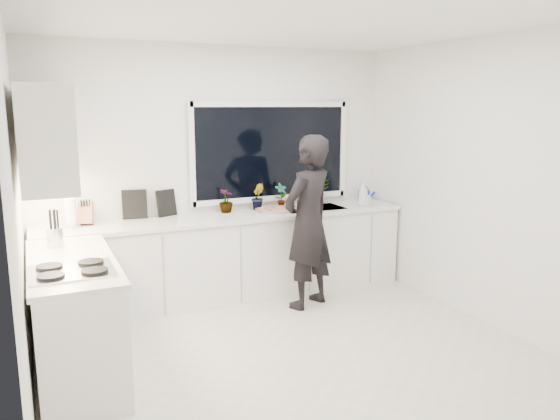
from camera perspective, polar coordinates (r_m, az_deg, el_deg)
name	(u,v)px	position (r m, az deg, el deg)	size (l,w,h in m)	color
floor	(289,352)	(4.83, 0.99, -14.58)	(4.00, 3.50, 0.02)	beige
wall_back	(220,172)	(6.04, -6.26, 4.00)	(4.00, 0.02, 2.70)	white
wall_left	(15,216)	(3.99, -25.91, -0.54)	(0.02, 3.50, 2.70)	white
wall_right	(478,181)	(5.59, 19.98, 2.86)	(0.02, 3.50, 2.70)	white
ceiling	(291,19)	(4.41, 1.12, 19.29)	(4.00, 3.50, 0.02)	white
window	(271,152)	(6.20, -0.90, 6.10)	(1.80, 0.02, 1.00)	black
base_cabinets_back	(231,259)	(5.93, -5.11, -5.09)	(3.92, 0.58, 0.88)	white
base_cabinets_left	(76,319)	(4.58, -20.58, -10.63)	(0.58, 1.60, 0.88)	white
countertop_back	(231,217)	(5.81, -5.16, -0.74)	(3.94, 0.62, 0.04)	silver
countertop_left	(71,262)	(4.44, -20.98, -5.08)	(0.62, 1.60, 0.04)	silver
upper_cabinets	(42,134)	(4.63, -23.58, 7.32)	(0.34, 2.10, 0.70)	white
sink	(317,212)	(6.25, 3.92, -0.19)	(0.58, 0.42, 0.14)	silver
faucet	(309,195)	(6.39, 3.08, 1.53)	(0.03, 0.03, 0.22)	silver
stovetop	(72,270)	(4.09, -20.93, -5.90)	(0.56, 0.48, 0.03)	black
person	(308,222)	(5.58, 2.97, -1.29)	(0.65, 0.43, 1.78)	black
pizza_tray	(279,210)	(5.99, -0.14, -0.01)	(0.48, 0.36, 0.03)	silver
pizza	(279,209)	(5.98, -0.14, 0.15)	(0.44, 0.32, 0.01)	#A92616
watering_can	(364,195)	(6.74, 8.78, 1.51)	(0.14, 0.14, 0.13)	#1322B4
paper_towel_roll	(71,214)	(5.58, -21.04, -0.35)	(0.11, 0.11, 0.26)	white
knife_block	(86,214)	(5.63, -19.60, -0.36)	(0.13, 0.10, 0.22)	#A4754C
utensil_crock	(55,237)	(4.85, -22.45, -2.66)	(0.13, 0.13, 0.16)	#B2B1B5
picture_frame_large	(166,203)	(5.85, -11.79, 0.74)	(0.22, 0.02, 0.28)	black
picture_frame_small	(135,204)	(5.78, -14.95, 0.59)	(0.25, 0.02, 0.30)	black
herb_plants	(291,194)	(6.23, 1.12, 1.67)	(1.37, 0.25, 0.31)	#26662D
soap_bottles	(364,195)	(6.36, 8.76, 1.59)	(0.17, 0.15, 0.30)	#D8BF66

